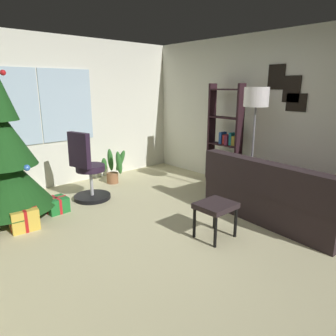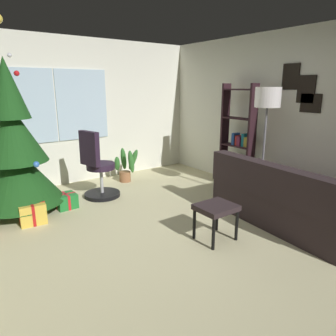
{
  "view_description": "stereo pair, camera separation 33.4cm",
  "coord_description": "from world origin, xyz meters",
  "px_view_note": "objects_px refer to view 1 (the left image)",
  "views": [
    {
      "loc": [
        -2.19,
        -2.41,
        1.71
      ],
      "look_at": [
        0.01,
        0.04,
        0.83
      ],
      "focal_mm": 32.98,
      "sensor_mm": 36.0,
      "label": 1
    },
    {
      "loc": [
        -1.93,
        -2.62,
        1.71
      ],
      "look_at": [
        0.01,
        0.04,
        0.83
      ],
      "focal_mm": 32.98,
      "sensor_mm": 36.0,
      "label": 2
    }
  ],
  "objects_px": {
    "gift_box_gold": "(24,219)",
    "gift_box_green": "(57,205)",
    "bookshelf": "(225,142)",
    "footstool": "(216,208)",
    "potted_plant": "(114,167)",
    "floor_lamp": "(256,105)",
    "office_chair": "(88,173)",
    "couch": "(289,197)",
    "holiday_tree": "(2,156)"
  },
  "relations": [
    {
      "from": "gift_box_green",
      "to": "bookshelf",
      "type": "bearing_deg",
      "value": -15.33
    },
    {
      "from": "footstool",
      "to": "floor_lamp",
      "type": "xyz_separation_m",
      "value": [
        1.42,
        0.47,
        1.08
      ]
    },
    {
      "from": "floor_lamp",
      "to": "bookshelf",
      "type": "bearing_deg",
      "value": 70.04
    },
    {
      "from": "footstool",
      "to": "gift_box_gold",
      "type": "xyz_separation_m",
      "value": [
        -1.58,
        1.69,
        -0.22
      ]
    },
    {
      "from": "holiday_tree",
      "to": "office_chair",
      "type": "bearing_deg",
      "value": -3.31
    },
    {
      "from": "bookshelf",
      "to": "floor_lamp",
      "type": "distance_m",
      "value": 1.03
    },
    {
      "from": "office_chair",
      "to": "bookshelf",
      "type": "relative_size",
      "value": 0.61
    },
    {
      "from": "holiday_tree",
      "to": "gift_box_green",
      "type": "relative_size",
      "value": 8.89
    },
    {
      "from": "footstool",
      "to": "potted_plant",
      "type": "relative_size",
      "value": 0.67
    },
    {
      "from": "gift_box_gold",
      "to": "holiday_tree",
      "type": "bearing_deg",
      "value": 94.88
    },
    {
      "from": "bookshelf",
      "to": "potted_plant",
      "type": "bearing_deg",
      "value": 135.29
    },
    {
      "from": "holiday_tree",
      "to": "floor_lamp",
      "type": "distance_m",
      "value": 3.52
    },
    {
      "from": "holiday_tree",
      "to": "bookshelf",
      "type": "xyz_separation_m",
      "value": [
        3.31,
        -0.95,
        -0.08
      ]
    },
    {
      "from": "office_chair",
      "to": "gift_box_green",
      "type": "bearing_deg",
      "value": -167.41
    },
    {
      "from": "couch",
      "to": "office_chair",
      "type": "relative_size",
      "value": 1.88
    },
    {
      "from": "footstool",
      "to": "office_chair",
      "type": "distance_m",
      "value": 2.14
    },
    {
      "from": "holiday_tree",
      "to": "office_chair",
      "type": "relative_size",
      "value": 2.39
    },
    {
      "from": "couch",
      "to": "bookshelf",
      "type": "bearing_deg",
      "value": 70.39
    },
    {
      "from": "couch",
      "to": "potted_plant",
      "type": "distance_m",
      "value": 3.02
    },
    {
      "from": "footstool",
      "to": "potted_plant",
      "type": "bearing_deg",
      "value": 83.93
    },
    {
      "from": "gift_box_gold",
      "to": "office_chair",
      "type": "height_order",
      "value": "office_chair"
    },
    {
      "from": "bookshelf",
      "to": "potted_plant",
      "type": "distance_m",
      "value": 2.04
    },
    {
      "from": "office_chair",
      "to": "floor_lamp",
      "type": "relative_size",
      "value": 0.63
    },
    {
      "from": "couch",
      "to": "bookshelf",
      "type": "xyz_separation_m",
      "value": [
        0.53,
        1.5,
        0.48
      ]
    },
    {
      "from": "footstool",
      "to": "bookshelf",
      "type": "height_order",
      "value": "bookshelf"
    },
    {
      "from": "office_chair",
      "to": "bookshelf",
      "type": "distance_m",
      "value": 2.38
    },
    {
      "from": "office_chair",
      "to": "bookshelf",
      "type": "height_order",
      "value": "bookshelf"
    },
    {
      "from": "office_chair",
      "to": "footstool",
      "type": "bearing_deg",
      "value": -76.58
    },
    {
      "from": "couch",
      "to": "office_chair",
      "type": "bearing_deg",
      "value": 124.65
    },
    {
      "from": "gift_box_gold",
      "to": "potted_plant",
      "type": "distance_m",
      "value": 2.07
    },
    {
      "from": "bookshelf",
      "to": "potted_plant",
      "type": "xyz_separation_m",
      "value": [
        -1.41,
        1.39,
        -0.48
      ]
    },
    {
      "from": "bookshelf",
      "to": "floor_lamp",
      "type": "bearing_deg",
      "value": -109.96
    },
    {
      "from": "couch",
      "to": "floor_lamp",
      "type": "height_order",
      "value": "floor_lamp"
    },
    {
      "from": "footstool",
      "to": "potted_plant",
      "type": "xyz_separation_m",
      "value": [
        0.28,
        2.6,
        -0.07
      ]
    },
    {
      "from": "office_chair",
      "to": "potted_plant",
      "type": "distance_m",
      "value": 0.94
    },
    {
      "from": "gift_box_gold",
      "to": "gift_box_green",
      "type": "bearing_deg",
      "value": 27.08
    },
    {
      "from": "office_chair",
      "to": "floor_lamp",
      "type": "distance_m",
      "value": 2.7
    },
    {
      "from": "couch",
      "to": "office_chair",
      "type": "distance_m",
      "value": 2.9
    },
    {
      "from": "holiday_tree",
      "to": "couch",
      "type": "bearing_deg",
      "value": -41.45
    },
    {
      "from": "bookshelf",
      "to": "footstool",
      "type": "bearing_deg",
      "value": -144.48
    },
    {
      "from": "office_chair",
      "to": "floor_lamp",
      "type": "height_order",
      "value": "floor_lamp"
    },
    {
      "from": "gift_box_gold",
      "to": "couch",
      "type": "bearing_deg",
      "value": -36.08
    },
    {
      "from": "gift_box_gold",
      "to": "potted_plant",
      "type": "xyz_separation_m",
      "value": [
        1.86,
        0.9,
        0.15
      ]
    },
    {
      "from": "couch",
      "to": "bookshelf",
      "type": "distance_m",
      "value": 1.66
    },
    {
      "from": "floor_lamp",
      "to": "potted_plant",
      "type": "height_order",
      "value": "floor_lamp"
    },
    {
      "from": "couch",
      "to": "holiday_tree",
      "type": "distance_m",
      "value": 3.74
    },
    {
      "from": "gift_box_green",
      "to": "floor_lamp",
      "type": "relative_size",
      "value": 0.17
    },
    {
      "from": "gift_box_gold",
      "to": "floor_lamp",
      "type": "height_order",
      "value": "floor_lamp"
    },
    {
      "from": "gift_box_green",
      "to": "office_chair",
      "type": "distance_m",
      "value": 0.67
    },
    {
      "from": "gift_box_gold",
      "to": "floor_lamp",
      "type": "xyz_separation_m",
      "value": [
        3.0,
        -1.22,
        1.31
      ]
    }
  ]
}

